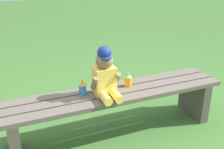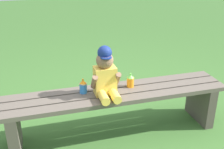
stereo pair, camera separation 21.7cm
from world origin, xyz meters
TOP-DOWN VIEW (x-y plane):
  - ground_plane at (0.00, 0.00)m, footprint 16.00×16.00m
  - park_bench at (0.00, 0.00)m, footprint 1.89×0.36m
  - child_figure at (-0.09, -0.03)m, footprint 0.23×0.27m
  - sippy_cup_left at (-0.26, 0.05)m, footprint 0.06×0.06m
  - sippy_cup_right at (0.15, 0.05)m, footprint 0.06×0.06m

SIDE VIEW (x-z plane):
  - ground_plane at x=0.00m, z-range 0.00..0.00m
  - park_bench at x=0.00m, z-range 0.09..0.49m
  - sippy_cup_left at x=-0.26m, z-range 0.40..0.53m
  - sippy_cup_right at x=0.15m, z-range 0.40..0.53m
  - child_figure at x=-0.09m, z-range 0.38..0.79m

